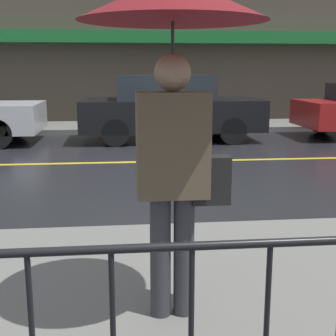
{
  "coord_description": "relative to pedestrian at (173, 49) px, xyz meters",
  "views": [
    {
      "loc": [
        -0.43,
        -8.48,
        1.69
      ],
      "look_at": [
        0.23,
        -2.18,
        0.34
      ],
      "focal_mm": 50.0,
      "sensor_mm": 36.0,
      "label": 1
    }
  ],
  "objects": [
    {
      "name": "ground_plane",
      "position": [
        0.11,
        5.7,
        -1.8
      ],
      "size": [
        80.0,
        80.0,
        0.0
      ],
      "primitive_type": "plane",
      "color": "black"
    },
    {
      "name": "sidewalk_near",
      "position": [
        0.11,
        0.24,
        -1.74
      ],
      "size": [
        28.0,
        3.12,
        0.12
      ],
      "color": "slate",
      "rests_on": "ground_plane"
    },
    {
      "name": "sidewalk_far",
      "position": [
        0.11,
        10.65,
        -1.74
      ],
      "size": [
        28.0,
        2.1,
        0.12
      ],
      "color": "slate",
      "rests_on": "ground_plane"
    },
    {
      "name": "lane_marking",
      "position": [
        0.11,
        5.7,
        -1.8
      ],
      "size": [
        25.2,
        0.12,
        0.01
      ],
      "color": "gold",
      "rests_on": "ground_plane"
    },
    {
      "name": "building_storefront",
      "position": [
        0.11,
        11.83,
        1.65
      ],
      "size": [
        28.0,
        0.85,
        7.0
      ],
      "color": "#4C4238",
      "rests_on": "ground_plane"
    },
    {
      "name": "railing_foreground",
      "position": [
        0.11,
        -1.08,
        -1.11
      ],
      "size": [
        12.0,
        0.04,
        0.91
      ],
      "color": "black",
      "rests_on": "sidewalk_near"
    },
    {
      "name": "pedestrian",
      "position": [
        0.0,
        0.0,
        0.0
      ],
      "size": [
        1.1,
        1.1,
        2.08
      ],
      "color": "#333338",
      "rests_on": "sidewalk_near"
    },
    {
      "name": "car_black",
      "position": [
        0.87,
        8.34,
        -1.03
      ],
      "size": [
        4.27,
        1.81,
        1.55
      ],
      "color": "black",
      "rests_on": "ground_plane"
    }
  ]
}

